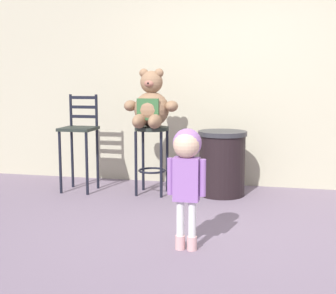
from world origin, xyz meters
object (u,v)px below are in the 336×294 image
teddy_bear (151,106)px  bar_chair_empty (80,135)px  trash_bin (222,163)px  child_walking (187,163)px  bar_stool_with_teddy (152,146)px

teddy_bear → bar_chair_empty: bearing=179.8°
trash_bin → bar_chair_empty: (-1.65, -0.15, 0.29)m
child_walking → bar_stool_with_teddy: bearing=143.6°
trash_bin → bar_chair_empty: 1.68m
teddy_bear → bar_stool_with_teddy: bearing=90.0°
bar_stool_with_teddy → teddy_bear: (-0.00, -0.03, 0.46)m
bar_stool_with_teddy → child_walking: bearing=-66.7°
teddy_bear → child_walking: bearing=-66.3°
teddy_bear → child_walking: 1.81m
child_walking → trash_bin: (0.07, 1.79, -0.31)m
teddy_bear → bar_chair_empty: teddy_bear is taller
bar_stool_with_teddy → child_walking: size_ratio=0.82×
teddy_bear → child_walking: teddy_bear is taller
trash_bin → bar_chair_empty: size_ratio=0.65×
child_walking → bar_chair_empty: bearing=164.3°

